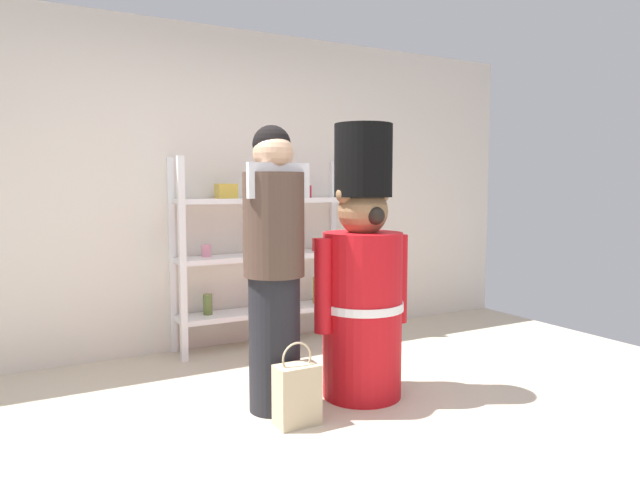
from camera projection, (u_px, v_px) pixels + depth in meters
The scene contains 6 objects.
ground_plane at pixel (328, 452), 2.87m from camera, with size 6.40×6.40×0.00m, color beige.
back_wall at pixel (193, 189), 4.66m from camera, with size 6.40×0.12×2.60m, color silver.
merchandise_shelf at pixel (265, 253), 4.78m from camera, with size 1.52×0.35×1.55m.
teddy_bear_guard at pixel (362, 281), 3.58m from camera, with size 0.67×0.52×1.70m.
person_shopper at pixel (274, 264), 3.34m from camera, with size 0.37×0.36×1.67m.
shopping_bag at pixel (297, 394), 3.18m from camera, with size 0.24×0.15×0.47m.
Camera 1 is at (-1.38, -2.39, 1.32)m, focal length 32.34 mm.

